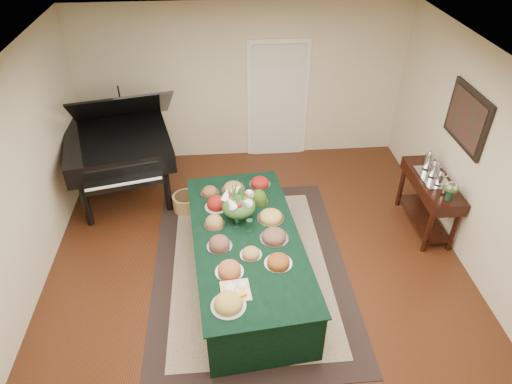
{
  "coord_description": "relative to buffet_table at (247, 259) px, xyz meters",
  "views": [
    {
      "loc": [
        -0.39,
        -4.27,
        4.38
      ],
      "look_at": [
        0.0,
        0.3,
        1.05
      ],
      "focal_mm": 32.0,
      "sensor_mm": 36.0,
      "label": 1
    }
  ],
  "objects": [
    {
      "name": "ground",
      "position": [
        0.15,
        0.17,
        -0.37
      ],
      "size": [
        6.0,
        6.0,
        0.0
      ],
      "primitive_type": "plane",
      "color": "black",
      "rests_on": "ground"
    },
    {
      "name": "area_rug",
      "position": [
        0.05,
        0.23,
        -0.36
      ],
      "size": [
        2.53,
        3.54,
        0.01
      ],
      "color": "black",
      "rests_on": "ground"
    },
    {
      "name": "kitchen_doorway",
      "position": [
        0.75,
        3.14,
        0.65
      ],
      "size": [
        1.05,
        0.07,
        2.1
      ],
      "color": "white",
      "rests_on": "ground"
    },
    {
      "name": "buffet_table",
      "position": [
        0.0,
        0.0,
        0.0
      ],
      "size": [
        1.52,
        2.81,
        0.74
      ],
      "color": "black",
      "rests_on": "ground"
    },
    {
      "name": "food_platters",
      "position": [
        -0.05,
        0.12,
        0.41
      ],
      "size": [
        1.07,
        2.45,
        0.14
      ],
      "color": "silver",
      "rests_on": "buffet_table"
    },
    {
      "name": "cutting_board",
      "position": [
        -0.17,
        -0.83,
        0.4
      ],
      "size": [
        0.33,
        0.33,
        0.1
      ],
      "color": "tan",
      "rests_on": "buffet_table"
    },
    {
      "name": "green_goblets",
      "position": [
        -0.03,
        0.14,
        0.46
      ],
      "size": [
        0.22,
        0.17,
        0.18
      ],
      "color": "black",
      "rests_on": "buffet_table"
    },
    {
      "name": "floral_centerpiece",
      "position": [
        -0.07,
        0.35,
        0.62
      ],
      "size": [
        0.44,
        0.44,
        0.44
      ],
      "color": "black",
      "rests_on": "buffet_table"
    },
    {
      "name": "grand_piano",
      "position": [
        -1.8,
        2.05,
        0.56
      ],
      "size": [
        1.85,
        2.06,
        1.84
      ],
      "color": "black",
      "rests_on": "ground"
    },
    {
      "name": "wicker_basket",
      "position": [
        -0.84,
        1.55,
        -0.25
      ],
      "size": [
        0.4,
        0.4,
        0.25
      ],
      "primitive_type": "cylinder",
      "color": "#AA8244",
      "rests_on": "ground"
    },
    {
      "name": "mahogany_sideboard",
      "position": [
        2.65,
        0.86,
        0.27
      ],
      "size": [
        0.45,
        1.25,
        0.83
      ],
      "color": "black",
      "rests_on": "ground"
    },
    {
      "name": "tea_service",
      "position": [
        2.65,
        0.87,
        0.58
      ],
      "size": [
        0.34,
        0.74,
        0.3
      ],
      "color": "silver",
      "rests_on": "mahogany_sideboard"
    },
    {
      "name": "pink_bouquet",
      "position": [
        2.65,
        0.4,
        0.63
      ],
      "size": [
        0.2,
        0.2,
        0.26
      ],
      "color": "black",
      "rests_on": "mahogany_sideboard"
    },
    {
      "name": "wall_painting",
      "position": [
        2.87,
        0.86,
        1.38
      ],
      "size": [
        0.05,
        0.95,
        0.75
      ],
      "color": "black",
      "rests_on": "ground"
    }
  ]
}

